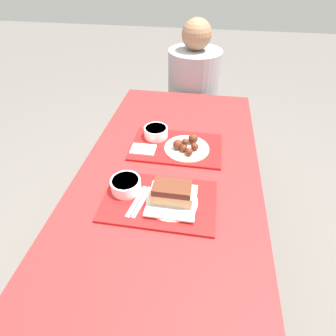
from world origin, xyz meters
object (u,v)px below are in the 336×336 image
Objects in this scene: tray_far at (176,147)px; bowl_coleslaw_far at (156,132)px; bowl_coleslaw_near at (126,184)px; brisket_sandwich_plate at (172,196)px; wings_plate_far at (187,146)px; tray_near at (159,201)px; person_seated_across at (193,82)px.

tray_far is 0.14m from bowl_coleslaw_far.
bowl_coleslaw_near reaches higher than tray_far.
brisket_sandwich_plate is 1.66× the size of bowl_coleslaw_far.
bowl_coleslaw_far is (-0.12, 0.07, 0.04)m from tray_far.
bowl_coleslaw_far reaches higher than tray_far.
brisket_sandwich_plate is at bearing -93.36° from wings_plate_far.
tray_far is 0.38m from brisket_sandwich_plate.
tray_near is 0.07m from brisket_sandwich_plate.
person_seated_across is (-0.02, 1.23, -0.06)m from brisket_sandwich_plate.
bowl_coleslaw_far is 0.19m from wings_plate_far.
tray_far is 2.20× the size of brisket_sandwich_plate.
bowl_coleslaw_near is (-0.15, 0.04, 0.04)m from tray_near.
tray_near is 0.45m from bowl_coleslaw_far.
bowl_coleslaw_near is 0.60× the size of brisket_sandwich_plate.
bowl_coleslaw_far is 0.56× the size of wings_plate_far.
bowl_coleslaw_far is (-0.15, 0.44, -0.01)m from brisket_sandwich_plate.
person_seated_across is at bearing 88.90° from tray_far.
tray_near is 3.65× the size of bowl_coleslaw_near.
person_seated_across is at bearing 92.52° from wings_plate_far.
bowl_coleslaw_far reaches higher than tray_near.
bowl_coleslaw_far is 0.80m from person_seated_across.
brisket_sandwich_plate is 0.47m from bowl_coleslaw_far.
person_seated_across reaches higher than bowl_coleslaw_far.
tray_near is at bearing -91.62° from person_seated_across.
wings_plate_far is (0.05, -0.02, 0.02)m from tray_far.
bowl_coleslaw_near is 1.21m from person_seated_across.
bowl_coleslaw_far is 0.17× the size of person_seated_across.
brisket_sandwich_plate reaches higher than bowl_coleslaw_near.
person_seated_across is (0.18, 1.20, -0.05)m from bowl_coleslaw_near.
brisket_sandwich_plate is (0.05, -0.00, 0.04)m from tray_near.
bowl_coleslaw_far is at bearing 102.63° from tray_near.
tray_near is at bearing -77.37° from bowl_coleslaw_far.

